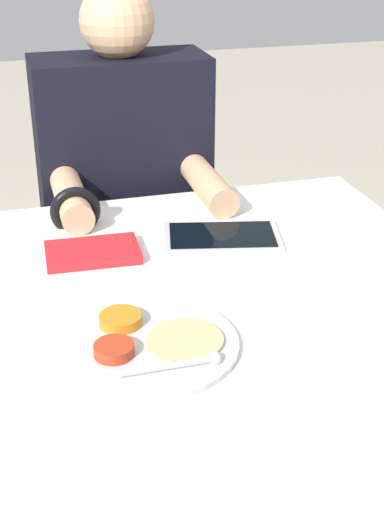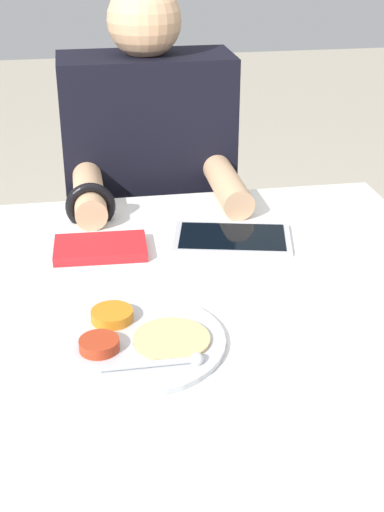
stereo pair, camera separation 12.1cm
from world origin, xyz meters
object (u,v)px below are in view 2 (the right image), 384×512
object	(u,v)px
tablet_device	(232,238)
thali_tray	(138,340)
red_notebook	(101,249)
person_diner	(151,233)

from	to	relation	value
tablet_device	thali_tray	bearing A→B (deg)	-123.31
thali_tray	red_notebook	size ratio (longest dim) A/B	1.51
thali_tray	person_diner	distance (m)	0.82
red_notebook	tablet_device	bearing A→B (deg)	2.69
thali_tray	red_notebook	distance (m)	0.34
tablet_device	person_diner	world-z (taller)	person_diner
thali_tray	red_notebook	world-z (taller)	thali_tray
thali_tray	person_diner	world-z (taller)	person_diner
thali_tray	tablet_device	bearing A→B (deg)	56.69
red_notebook	tablet_device	world-z (taller)	red_notebook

